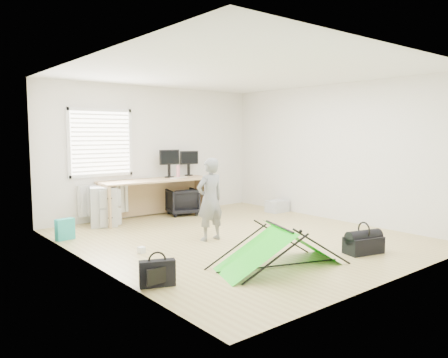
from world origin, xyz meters
TOP-DOWN VIEW (x-y plane):
  - ground at (0.00, 0.00)m, footprint 5.50×5.50m
  - back_wall at (0.00, 2.75)m, footprint 5.00×0.02m
  - window at (-1.20, 2.71)m, footprint 1.20×0.06m
  - radiator at (-1.20, 2.67)m, footprint 1.00×0.12m
  - desk at (-0.20, 2.33)m, footprint 2.38×0.87m
  - filing_cabinet at (-1.33, 2.38)m, footprint 0.67×0.76m
  - monitor_left at (0.20, 2.50)m, footprint 0.46×0.12m
  - monitor_right at (0.77, 2.58)m, footprint 0.43×0.17m
  - keyboard at (0.30, 2.27)m, footprint 0.43×0.25m
  - thermos at (0.30, 2.30)m, footprint 0.09×0.09m
  - office_chair at (0.41, 2.32)m, footprint 0.75×0.76m
  - person at (-0.48, 0.17)m, footprint 0.49×0.33m
  - kite at (-0.65, -1.53)m, footprint 1.88×1.29m
  - storage_crate at (2.22, 1.27)m, footprint 0.46×0.32m
  - tote_bag at (-2.30, 1.68)m, footprint 0.31×0.17m
  - laptop_bag at (-2.25, -1.17)m, footprint 0.42×0.27m
  - white_box at (-1.72, 0.17)m, footprint 0.09×0.09m
  - duffel_bag at (0.77, -1.86)m, footprint 0.61×0.41m

SIDE VIEW (x-z plane):
  - ground at x=0.00m, z-range 0.00..0.00m
  - white_box at x=-1.72m, z-range 0.00..0.09m
  - duffel_bag at x=0.77m, z-range 0.00..0.24m
  - storage_crate at x=2.22m, z-range 0.00..0.26m
  - laptop_bag at x=-2.25m, z-range 0.00..0.30m
  - tote_bag at x=-2.30m, z-range 0.00..0.35m
  - kite at x=-0.65m, z-range 0.00..0.53m
  - office_chair at x=0.41m, z-range 0.00..0.56m
  - filing_cabinet at x=-1.33m, z-range 0.00..0.74m
  - desk at x=-0.20m, z-range 0.00..0.80m
  - radiator at x=-1.20m, z-range 0.15..0.75m
  - person at x=-0.48m, z-range 0.00..1.34m
  - keyboard at x=0.30m, z-range 0.80..0.82m
  - thermos at x=0.30m, z-range 0.80..1.07m
  - monitor_right at x=0.77m, z-range 0.80..1.20m
  - monitor_left at x=0.20m, z-range 0.80..1.23m
  - back_wall at x=0.00m, z-range 0.00..2.70m
  - window at x=-1.20m, z-range 0.95..2.15m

